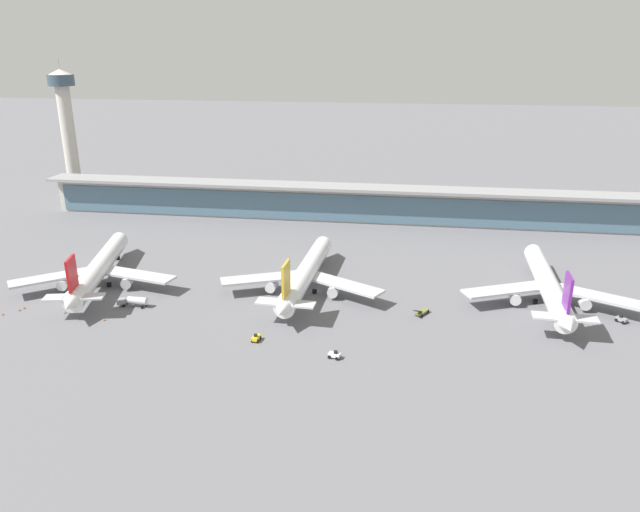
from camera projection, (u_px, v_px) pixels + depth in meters
ground_plane at (315, 292)px, 180.56m from camera, size 1200.00×1200.00×0.00m
airliner_left_stand at (98, 269)px, 183.89m from camera, size 48.20×63.67×17.13m
airliner_centre_stand at (305, 274)px, 179.91m from camera, size 49.43×64.31×17.13m
airliner_right_stand at (548, 285)px, 171.70m from camera, size 49.46×64.26×17.13m
service_truck_near_nose_white at (334, 355)px, 142.39m from camera, size 3.21×2.40×2.05m
service_truck_under_wing_grey at (621, 319)px, 160.74m from camera, size 3.19×3.26×2.05m
service_truck_mid_apron_olive at (422, 312)px, 165.30m from camera, size 4.75×6.49×2.70m
service_truck_by_tail_yellow at (256, 338)px, 150.68m from camera, size 2.03×3.04×2.05m
service_truck_on_taxiway_grey at (134, 301)px, 170.10m from camera, size 8.70×2.82×2.95m
terminal_building at (344, 202)px, 250.48m from camera, size 258.01×12.80×15.20m
control_tower at (67, 123)px, 281.88m from camera, size 12.00×12.00×64.45m
safety_cone_alpha at (65, 312)px, 166.30m from camera, size 0.62×0.62×0.70m
safety_cone_bravo at (104, 319)px, 161.88m from camera, size 0.62×0.62×0.70m
safety_cone_charlie at (3, 314)px, 165.19m from camera, size 0.62×0.62×0.70m
safety_cone_delta at (24, 308)px, 169.16m from camera, size 0.62×0.62×0.70m
safety_cone_echo at (19, 310)px, 167.83m from camera, size 0.62×0.62×0.70m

